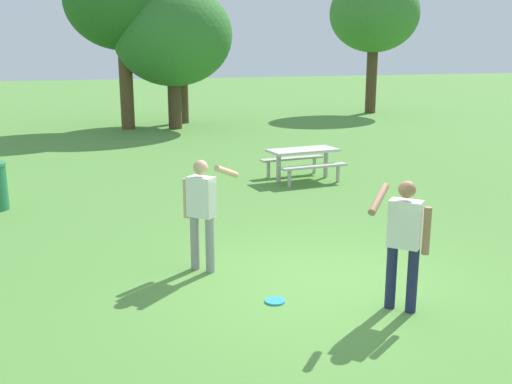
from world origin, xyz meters
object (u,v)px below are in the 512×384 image
object	(u,v)px
person_catcher	(202,207)
tree_broad_center	(122,1)
tree_far_right	(173,35)
tree_slender_mid	(181,26)
frisbee	(275,301)
picnic_table_near	(303,157)
person_thrower	(404,236)
tree_back_left	(374,14)

from	to	relation	value
person_catcher	tree_broad_center	distance (m)	16.90
tree_broad_center	tree_far_right	size ratio (longest dim) A/B	1.21
tree_slender_mid	frisbee	bearing A→B (deg)	-99.36
frisbee	picnic_table_near	world-z (taller)	picnic_table_near
person_thrower	picnic_table_near	bearing A→B (deg)	75.08
tree_broad_center	person_catcher	bearing A→B (deg)	-94.02
person_thrower	tree_broad_center	size ratio (longest dim) A/B	0.24
tree_broad_center	tree_back_left	bearing A→B (deg)	9.93
person_catcher	frisbee	distance (m)	1.79
person_catcher	picnic_table_near	distance (m)	6.46
tree_back_left	frisbee	bearing A→B (deg)	-123.24
person_thrower	frisbee	bearing A→B (deg)	151.51
person_catcher	tree_broad_center	size ratio (longest dim) A/B	0.24
person_thrower	tree_slender_mid	size ratio (longest dim) A/B	0.29
frisbee	tree_slender_mid	xyz separation A→B (m)	(3.13, 19.01, 4.11)
person_catcher	frisbee	bearing A→B (deg)	-67.59
person_catcher	tree_slender_mid	bearing A→B (deg)	78.10
tree_broad_center	tree_far_right	xyz separation A→B (m)	(1.84, -0.52, -1.27)
picnic_table_near	person_thrower	bearing A→B (deg)	-104.92
frisbee	tree_broad_center	bearing A→B (deg)	88.16
tree_slender_mid	tree_back_left	world-z (taller)	tree_back_left
person_catcher	tree_far_right	world-z (taller)	tree_far_right
tree_far_right	frisbee	bearing A→B (deg)	-97.96
person_thrower	tree_slender_mid	distance (m)	20.08
picnic_table_near	tree_broad_center	size ratio (longest dim) A/B	0.26
tree_slender_mid	tree_back_left	xyz separation A→B (m)	(9.96, 0.96, 0.72)
frisbee	tree_slender_mid	world-z (taller)	tree_slender_mid
tree_far_right	tree_back_left	xyz separation A→B (m)	(10.68, 2.71, 1.14)
person_catcher	tree_slender_mid	xyz separation A→B (m)	(3.71, 17.61, 3.16)
frisbee	tree_broad_center	xyz separation A→B (m)	(0.57, 17.78, 4.96)
tree_far_right	tree_slender_mid	distance (m)	1.93
frisbee	tree_back_left	world-z (taller)	tree_back_left
person_catcher	tree_broad_center	bearing A→B (deg)	85.98
frisbee	person_catcher	bearing A→B (deg)	112.41
tree_broad_center	tree_slender_mid	bearing A→B (deg)	25.63
person_thrower	tree_back_left	distance (m)	24.11
tree_broad_center	person_thrower	bearing A→B (deg)	-87.54
tree_broad_center	tree_slender_mid	distance (m)	2.96
person_thrower	tree_slender_mid	xyz separation A→B (m)	(1.77, 19.75, 3.16)
picnic_table_near	tree_slender_mid	world-z (taller)	tree_slender_mid
person_thrower	tree_broad_center	distance (m)	18.97
person_catcher	tree_far_right	xyz separation A→B (m)	(2.99, 15.86, 2.74)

